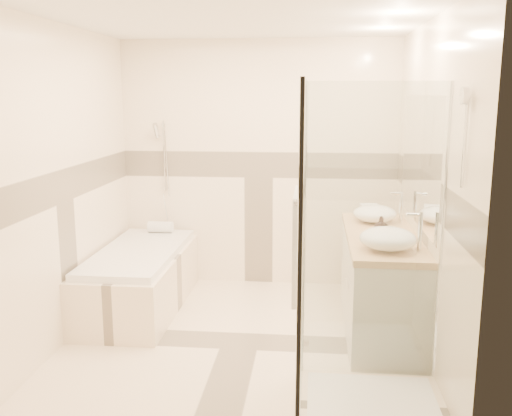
# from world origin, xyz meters

# --- Properties ---
(room) EXTENTS (2.82, 3.02, 2.52)m
(room) POSITION_xyz_m (0.06, 0.01, 1.26)
(room) COLOR #FCE6C8
(room) RESTS_ON ground
(bathtub) EXTENTS (0.75, 1.70, 0.56)m
(bathtub) POSITION_xyz_m (-1.02, 0.65, 0.31)
(bathtub) COLOR #FFE9CB
(bathtub) RESTS_ON ground
(vanity) EXTENTS (0.58, 1.62, 0.85)m
(vanity) POSITION_xyz_m (1.12, 0.30, 0.43)
(vanity) COLOR white
(vanity) RESTS_ON ground
(shower_enclosure) EXTENTS (0.96, 0.93, 2.04)m
(shower_enclosure) POSITION_xyz_m (0.83, -0.97, 0.51)
(shower_enclosure) COLOR #FFE9CB
(shower_enclosure) RESTS_ON ground
(vessel_sink_near) EXTENTS (0.38, 0.38, 0.15)m
(vessel_sink_near) POSITION_xyz_m (1.10, 0.72, 0.93)
(vessel_sink_near) COLOR white
(vessel_sink_near) RESTS_ON vanity
(vessel_sink_far) EXTENTS (0.41, 0.41, 0.16)m
(vessel_sink_far) POSITION_xyz_m (1.10, -0.20, 0.93)
(vessel_sink_far) COLOR white
(vessel_sink_far) RESTS_ON vanity
(faucet_near) EXTENTS (0.11, 0.03, 0.28)m
(faucet_near) POSITION_xyz_m (1.32, 0.72, 1.01)
(faucet_near) COLOR silver
(faucet_near) RESTS_ON vanity
(faucet_far) EXTENTS (0.12, 0.03, 0.28)m
(faucet_far) POSITION_xyz_m (1.32, -0.20, 1.01)
(faucet_far) COLOR silver
(faucet_far) RESTS_ON vanity
(amenity_bottle_a) EXTENTS (0.09, 0.09, 0.16)m
(amenity_bottle_a) POSITION_xyz_m (1.10, 0.14, 0.93)
(amenity_bottle_a) COLOR black
(amenity_bottle_a) RESTS_ON vanity
(amenity_bottle_b) EXTENTS (0.12, 0.12, 0.15)m
(amenity_bottle_b) POSITION_xyz_m (1.10, 0.24, 0.93)
(amenity_bottle_b) COLOR black
(amenity_bottle_b) RESTS_ON vanity
(folded_towels) EXTENTS (0.21, 0.30, 0.09)m
(folded_towels) POSITION_xyz_m (1.10, 1.02, 0.89)
(folded_towels) COLOR white
(folded_towels) RESTS_ON vanity
(rolled_towel) EXTENTS (0.25, 0.11, 0.11)m
(rolled_towel) POSITION_xyz_m (-1.00, 1.31, 0.62)
(rolled_towel) COLOR white
(rolled_towel) RESTS_ON bathtub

